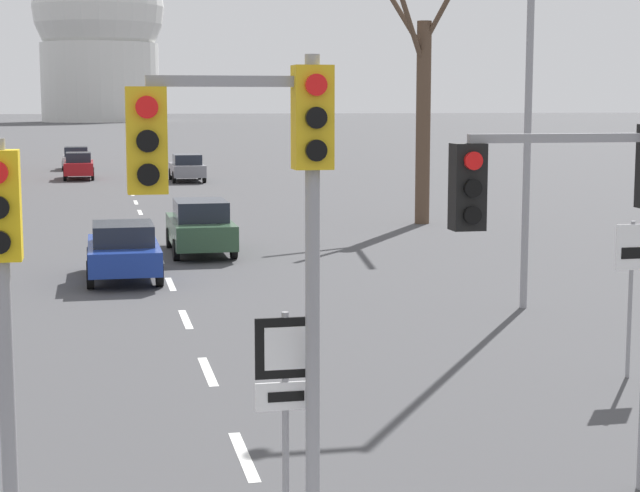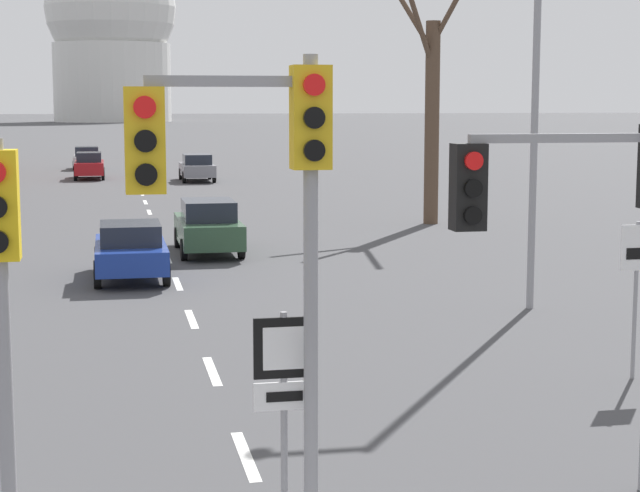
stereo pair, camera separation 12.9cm
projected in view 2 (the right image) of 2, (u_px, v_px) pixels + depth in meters
The scene contains 23 objects.
lane_stripe_1 at pixel (246, 456), 13.91m from camera, with size 0.16×2.00×0.01m, color silver.
lane_stripe_2 at pixel (212, 371), 18.29m from camera, with size 0.16×2.00×0.01m, color silver.
lane_stripe_3 at pixel (191, 319), 22.66m from camera, with size 0.16×2.00×0.01m, color silver.
lane_stripe_4 at pixel (178, 284), 27.03m from camera, with size 0.16×2.00×0.01m, color silver.
lane_stripe_5 at pixel (168, 258), 31.40m from camera, with size 0.16×2.00×0.01m, color silver.
lane_stripe_6 at pixel (160, 239), 35.78m from camera, with size 0.16×2.00×0.01m, color silver.
lane_stripe_7 at pixel (154, 224), 40.15m from camera, with size 0.16×2.00×0.01m, color silver.
lane_stripe_8 at pixel (149, 212), 44.52m from camera, with size 0.16×2.00×0.01m, color silver.
lane_stripe_9 at pixel (145, 202), 48.90m from camera, with size 0.16×2.00×0.01m, color silver.
lane_stripe_10 at pixel (142, 194), 53.27m from camera, with size 0.16×2.00×0.01m, color silver.
traffic_signal_centre_tall at pixel (255, 187), 9.88m from camera, with size 1.89×0.34×5.01m.
traffic_signal_near_right at pixel (589, 211), 12.08m from camera, with size 2.62×0.34×4.43m.
traffic_signal_near_left at pixel (1, 284), 9.34m from camera, with size 0.36×0.34×4.27m.
route_sign_post at pixel (284, 394), 10.41m from camera, with size 0.60×0.08×2.57m.
speed_limit_sign at pixel (637, 273), 17.57m from camera, with size 0.60×0.08×2.63m.
street_lamp_right at pixel (525, 43), 23.03m from camera, with size 1.79×0.36×9.78m.
sedan_near_left at pixel (131, 250), 27.65m from camera, with size 1.87×4.14×1.49m.
sedan_near_right at pixel (87, 158), 72.69m from camera, with size 1.87×3.90×1.53m.
sedan_mid_centre at pixel (197, 167), 61.75m from camera, with size 1.89×4.53×1.57m.
sedan_far_left at pixel (89, 165), 63.58m from camera, with size 1.76×4.40×1.59m.
sedan_far_right at pixel (208, 226), 32.39m from camera, with size 1.86×4.52×1.64m.
bare_tree_right_near at pixel (432, 108), 39.77m from camera, with size 3.09×2.58×9.90m.
capitol_dome at pixel (111, 32), 241.24m from camera, with size 29.32×29.32×41.41m.
Camera 2 is at (-1.67, -6.17, 4.58)m, focal length 60.00 mm.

